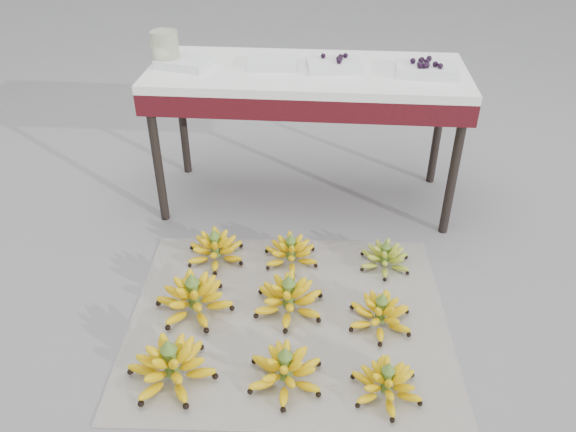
# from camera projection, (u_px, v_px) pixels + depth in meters

# --- Properties ---
(ground) EXTENTS (60.00, 60.00, 0.00)m
(ground) POSITION_uv_depth(u_px,v_px,m) (288.00, 321.00, 2.23)
(ground) COLOR slate
(ground) RESTS_ON ground
(newspaper_mat) EXTENTS (1.31, 1.12, 0.01)m
(newspaper_mat) POSITION_uv_depth(u_px,v_px,m) (289.00, 318.00, 2.24)
(newspaper_mat) COLOR silver
(newspaper_mat) RESTS_ON ground
(bunch_front_left) EXTENTS (0.38, 0.38, 0.19)m
(bunch_front_left) POSITION_uv_depth(u_px,v_px,m) (171.00, 365.00, 1.95)
(bunch_front_left) COLOR #FFDE00
(bunch_front_left) RESTS_ON newspaper_mat
(bunch_front_center) EXTENTS (0.36, 0.36, 0.17)m
(bunch_front_center) POSITION_uv_depth(u_px,v_px,m) (285.00, 370.00, 1.94)
(bunch_front_center) COLOR #FFDE00
(bunch_front_center) RESTS_ON newspaper_mat
(bunch_front_right) EXTENTS (0.32, 0.32, 0.15)m
(bunch_front_right) POSITION_uv_depth(u_px,v_px,m) (387.00, 383.00, 1.90)
(bunch_front_right) COLOR #FFDE00
(bunch_front_right) RESTS_ON newspaper_mat
(bunch_mid_left) EXTENTS (0.37, 0.37, 0.19)m
(bunch_mid_left) POSITION_uv_depth(u_px,v_px,m) (194.00, 298.00, 2.24)
(bunch_mid_left) COLOR #FFDE00
(bunch_mid_left) RESTS_ON newspaper_mat
(bunch_mid_center) EXTENTS (0.35, 0.35, 0.18)m
(bunch_mid_center) POSITION_uv_depth(u_px,v_px,m) (289.00, 298.00, 2.24)
(bunch_mid_center) COLOR #FFDE00
(bunch_mid_center) RESTS_ON newspaper_mat
(bunch_mid_right) EXTENTS (0.26, 0.26, 0.16)m
(bunch_mid_right) POSITION_uv_depth(u_px,v_px,m) (380.00, 314.00, 2.17)
(bunch_mid_right) COLOR #FFDE00
(bunch_mid_right) RESTS_ON newspaper_mat
(bunch_back_left) EXTENTS (0.35, 0.35, 0.16)m
(bunch_back_left) POSITION_uv_depth(u_px,v_px,m) (215.00, 249.00, 2.52)
(bunch_back_left) COLOR #FFDE00
(bunch_back_left) RESTS_ON newspaper_mat
(bunch_back_center) EXTENTS (0.32, 0.32, 0.15)m
(bunch_back_center) POSITION_uv_depth(u_px,v_px,m) (291.00, 252.00, 2.51)
(bunch_back_center) COLOR #FFDE00
(bunch_back_center) RESTS_ON newspaper_mat
(bunch_back_right) EXTENTS (0.26, 0.26, 0.14)m
(bunch_back_right) POSITION_uv_depth(u_px,v_px,m) (385.00, 258.00, 2.48)
(bunch_back_right) COLOR olive
(bunch_back_right) RESTS_ON newspaper_mat
(vendor_table) EXTENTS (1.48, 0.59, 0.71)m
(vendor_table) POSITION_uv_depth(u_px,v_px,m) (307.00, 85.00, 2.65)
(vendor_table) COLOR black
(vendor_table) RESTS_ON ground
(tray_far_left) EXTENTS (0.27, 0.23, 0.04)m
(tray_far_left) POSITION_uv_depth(u_px,v_px,m) (185.00, 63.00, 2.61)
(tray_far_left) COLOR silver
(tray_far_left) RESTS_ON vendor_table
(tray_left) EXTENTS (0.24, 0.18, 0.04)m
(tray_left) POSITION_uv_depth(u_px,v_px,m) (272.00, 63.00, 2.61)
(tray_left) COLOR silver
(tray_left) RESTS_ON vendor_table
(tray_right) EXTENTS (0.27, 0.21, 0.06)m
(tray_right) POSITION_uv_depth(u_px,v_px,m) (334.00, 65.00, 2.58)
(tray_right) COLOR silver
(tray_right) RESTS_ON vendor_table
(tray_far_right) EXTENTS (0.28, 0.21, 0.07)m
(tray_far_right) POSITION_uv_depth(u_px,v_px,m) (426.00, 69.00, 2.53)
(tray_far_right) COLOR silver
(tray_far_right) RESTS_ON vendor_table
(glass_jar) EXTENTS (0.15, 0.15, 0.16)m
(glass_jar) POSITION_uv_depth(u_px,v_px,m) (165.00, 49.00, 2.60)
(glass_jar) COLOR #E5F3C1
(glass_jar) RESTS_ON vendor_table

